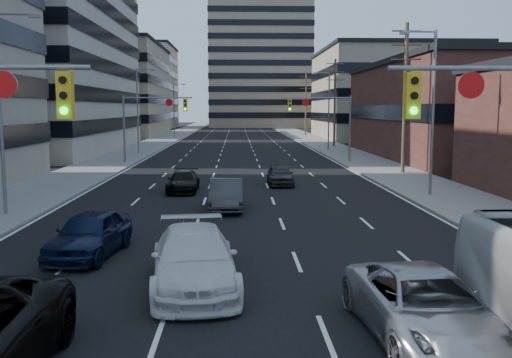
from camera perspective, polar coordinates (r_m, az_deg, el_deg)
name	(u,v)px	position (r m, az deg, el deg)	size (l,w,h in m)	color
road_surface	(237,129)	(135.68, -1.90, 5.00)	(18.00, 300.00, 0.02)	black
sidewalk_left	(189,129)	(136.16, -6.77, 4.99)	(5.00, 300.00, 0.15)	slate
sidewalk_right	(285,129)	(136.17, 2.96, 5.03)	(5.00, 300.00, 0.15)	slate
office_left_far	(105,91)	(108.31, -14.85, 8.49)	(20.00, 30.00, 16.00)	gray
storefront_right_mid	(482,112)	(60.59, 21.63, 6.23)	(20.00, 30.00, 9.00)	#472119
office_right_far	(389,95)	(96.92, 13.21, 8.14)	(22.00, 28.00, 14.00)	gray
apartment_tower	(259,17)	(157.58, 0.32, 15.87)	(26.00, 26.00, 58.00)	gray
bg_block_left	(125,88)	(148.34, -12.93, 8.87)	(24.00, 24.00, 20.00)	#ADA089
bg_block_right	(372,104)	(139.35, 11.48, 7.39)	(22.00, 22.00, 12.00)	gray
signal_far_left	(150,115)	(51.16, -10.53, 6.32)	(6.09, 0.33, 6.00)	slate
signal_far_right	(324,115)	(51.19, 6.85, 6.39)	(6.09, 0.33, 6.00)	slate
utility_pole_block	(405,96)	(43.38, 14.67, 8.05)	(2.20, 0.28, 11.00)	#4C3D2D
utility_pole_midblock	(335,101)	(72.65, 7.88, 7.72)	(2.20, 0.28, 11.00)	#4C3D2D
utility_pole_distant	(306,103)	(102.34, 5.01, 7.55)	(2.20, 0.28, 11.00)	#4C3D2D
streetlight_left_near	(4,104)	(27.57, -23.93, 6.88)	(2.03, 0.22, 9.00)	slate
streetlight_left_mid	(139,107)	(61.46, -11.62, 7.10)	(2.03, 0.22, 9.00)	slate
streetlight_left_far	(175,107)	(96.14, -8.12, 7.10)	(2.03, 0.22, 9.00)	slate
streetlight_right_near	(430,105)	(32.33, 17.03, 7.11)	(2.03, 0.22, 9.00)	slate
streetlight_right_far	(327,107)	(66.42, 7.16, 7.17)	(2.03, 0.22, 9.00)	slate
white_van	(194,259)	(15.64, -6.21, -7.98)	(2.24, 5.52, 1.60)	silver
silver_suv	(426,307)	(12.70, 16.60, -12.14)	(2.44, 5.29, 1.47)	#AAABAF
sedan_blue	(90,234)	(19.58, -16.29, -5.29)	(1.79, 4.45, 1.52)	black
sedan_grey_center	(226,194)	(27.49, -3.01, -1.56)	(1.55, 4.46, 1.47)	#323235
sedan_black_far	(183,181)	(33.56, -7.28, -0.25)	(1.72, 4.24, 1.23)	black
sedan_grey_right	(280,175)	(36.26, 2.42, 0.43)	(1.58, 3.91, 1.33)	#2C2C2E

